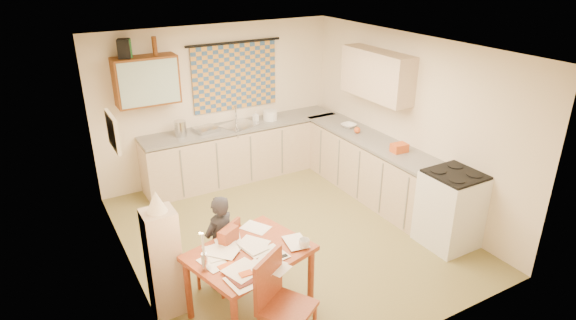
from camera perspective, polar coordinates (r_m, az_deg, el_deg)
floor at (r=6.59m, az=-0.08°, el=-8.78°), size 4.00×4.50×0.02m
ceiling at (r=5.66m, az=-0.10°, el=13.33°), size 4.00×4.50×0.02m
wall_back at (r=7.95m, az=-8.27°, el=6.73°), size 4.00×0.02×2.50m
wall_front at (r=4.40m, az=14.83°, el=-8.23°), size 4.00×0.02×2.50m
wall_left at (r=5.39m, az=-18.99°, el=-2.64°), size 0.02×4.50×2.50m
wall_right at (r=7.16m, az=14.05°, el=4.39°), size 0.02×4.50×2.50m
window_blind at (r=7.92m, az=-6.29°, el=9.77°), size 1.45×0.03×1.05m
curtain_rod at (r=7.79m, az=-6.41°, el=13.67°), size 1.60×0.04×0.04m
wall_cabinet at (r=7.31m, az=-16.44°, el=9.01°), size 0.90×0.34×0.70m
wall_cabinet_glass at (r=7.15m, az=-16.09°, el=8.74°), size 0.84×0.02×0.64m
upper_cabinet_right at (r=7.27m, az=10.48°, el=9.92°), size 0.34×1.30×0.70m
framed_print at (r=5.60m, az=-20.06°, el=3.17°), size 0.04×0.50×0.40m
print_canvas at (r=5.60m, az=-19.81°, el=3.22°), size 0.01×0.42×0.32m
counter_back at (r=8.04m, az=-5.34°, el=1.03°), size 3.30×0.62×0.92m
counter_right at (r=7.46m, az=10.21°, el=-1.12°), size 0.62×2.95×0.92m
stove at (r=6.49m, az=18.73°, el=-5.51°), size 0.65×0.65×1.00m
sink at (r=7.87m, az=-5.76°, el=3.85°), size 0.67×0.62×0.10m
tap at (r=7.98m, az=-6.20°, el=5.47°), size 0.04×0.04×0.28m
dish_rack at (r=7.65m, az=-9.67°, el=3.60°), size 0.40×0.36×0.06m
kettle at (r=7.50m, az=-12.65°, el=3.67°), size 0.21×0.21×0.24m
mixing_bowl at (r=8.06m, az=-2.13°, el=5.34°), size 0.26×0.26×0.16m
soap_bottle at (r=8.00m, az=-3.84°, el=5.19°), size 0.13×0.13×0.17m
bowl at (r=7.77m, az=7.21°, el=4.07°), size 0.31×0.31×0.06m
orange_bag at (r=6.92m, az=13.05°, el=1.42°), size 0.23×0.18×0.12m
fruit_orange at (r=7.53m, az=8.21°, el=3.53°), size 0.10×0.10×0.10m
speaker at (r=7.16m, az=-18.86°, el=12.39°), size 0.22×0.24×0.26m
bottle_green at (r=7.17m, az=-18.31°, el=12.47°), size 0.09×0.09×0.26m
bottle_brown at (r=7.25m, az=-15.53°, el=12.90°), size 0.08×0.08×0.26m
dining_table at (r=5.13m, az=-4.46°, el=-14.14°), size 1.33×1.14×0.75m
chair_far at (r=5.58m, az=-8.08°, el=-12.37°), size 0.53×0.53×0.85m
person at (r=5.43m, az=-8.05°, el=-9.64°), size 0.59×0.55×1.13m
shelf_stand at (r=5.16m, az=-14.52°, el=-11.72°), size 0.32×0.30×1.20m
lampshade at (r=4.79m, az=-15.36°, el=-4.75°), size 0.20×0.20×0.22m
letter_rack at (r=5.03m, az=-7.05°, el=-8.90°), size 0.24×0.19×0.16m
mug at (r=4.94m, az=1.93°, el=-9.84°), size 0.12×0.12×0.09m
magazine at (r=4.51m, az=-6.74°, el=-14.23°), size 0.28×0.33×0.03m
book at (r=4.64m, az=-7.71°, el=-13.13°), size 0.23×0.27×0.02m
orange_box at (r=4.57m, az=-5.00°, el=-13.41°), size 0.12×0.08×0.04m
eyeglasses at (r=4.80m, az=-0.81°, el=-11.44°), size 0.13×0.05×0.02m
candle_holder at (r=4.67m, az=-9.85°, el=-11.79°), size 0.08×0.08×0.18m
candle at (r=4.56m, az=-10.05°, el=-9.72°), size 0.03×0.03×0.22m
candle_flame at (r=4.48m, az=-10.40°, el=-8.55°), size 0.02×0.02×0.02m
papers at (r=4.86m, az=-4.82°, el=-11.02°), size 1.13×1.13×0.03m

